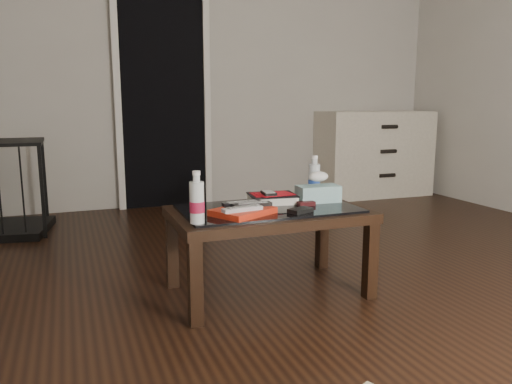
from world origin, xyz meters
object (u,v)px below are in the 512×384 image
coffee_table (268,220)px  dresser (374,154)px  water_bottle_right (314,176)px  tissue_box (318,194)px  water_bottle_left (197,197)px  textbook (272,198)px

coffee_table → dresser: 3.05m
water_bottle_right → tissue_box: water_bottle_right is taller
dresser → tissue_box: 2.81m
water_bottle_left → water_bottle_right: same height
water_bottle_left → water_bottle_right: bearing=25.8°
coffee_table → water_bottle_right: 0.44m
water_bottle_right → coffee_table: bearing=-152.8°
water_bottle_left → water_bottle_right: size_ratio=1.00×
coffee_table → tissue_box: size_ratio=4.35×
coffee_table → water_bottle_right: size_ratio=4.20×
textbook → coffee_table: bearing=-113.6°
textbook → water_bottle_left: size_ratio=1.05×
dresser → tissue_box: size_ratio=5.27×
dresser → water_bottle_right: (-1.76, -2.01, 0.13)m
water_bottle_left → tissue_box: bearing=17.9°
dresser → textbook: 2.93m
dresser → water_bottle_right: dresser is taller
water_bottle_right → water_bottle_left: bearing=-154.2°
dresser → water_bottle_right: size_ratio=5.09×
water_bottle_right → tissue_box: (-0.05, -0.14, -0.07)m
coffee_table → textbook: bearing=58.5°
dresser → water_bottle_right: 2.68m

